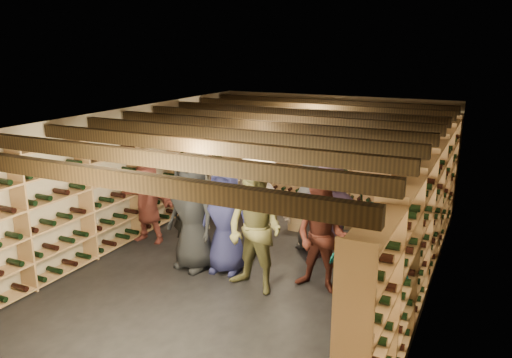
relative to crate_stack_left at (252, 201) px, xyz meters
The scene contains 23 objects.
ground 1.96m from the crate_stack_left, 59.70° to the right, with size 8.00×8.00×0.00m, color black.
walls 2.07m from the crate_stack_left, 59.70° to the right, with size 5.52×8.02×2.40m.
ceiling 2.75m from the crate_stack_left, 59.70° to the right, with size 5.50×8.00×0.01m, color beige.
ceiling_joists 2.65m from the crate_stack_left, 59.70° to the right, with size 5.40×7.12×0.18m.
wine_rack_left 2.39m from the crate_stack_left, 134.13° to the right, with size 0.32×7.50×2.15m.
wine_rack_right 3.96m from the crate_stack_left, 25.06° to the right, with size 0.32×7.50×2.15m.
wine_rack_back 2.47m from the crate_stack_left, 66.06° to the left, with size 4.70×0.30×2.15m.
crate_stack_left is the anchor object (origin of this frame).
crate_stack_right 1.15m from the crate_stack_left, ahead, with size 0.51×0.35×0.51m.
crate_loose 2.06m from the crate_stack_left, 14.12° to the left, with size 0.50×0.33×0.17m, color tan.
person_0 2.50m from the crate_stack_left, 86.34° to the right, with size 0.92×0.60×1.89m, color black.
person_1 2.05m from the crate_stack_left, 95.11° to the right, with size 0.57×0.37×1.55m, color black.
person_2 3.08m from the crate_stack_left, 62.64° to the right, with size 0.91×0.71×1.87m, color brown.
person_3 1.76m from the crate_stack_left, 60.86° to the right, with size 1.18×0.68×1.82m, color beige.
person_4 4.52m from the crate_stack_left, 45.56° to the right, with size 1.03×0.43×1.76m, color #116E70.
person_5 2.21m from the crate_stack_left, 123.68° to the right, with size 1.38×0.44×1.49m, color brown.
person_6 2.46m from the crate_stack_left, 73.37° to the right, with size 0.84×0.55×1.72m, color #1E204F.
person_7 1.23m from the crate_stack_left, 67.76° to the right, with size 0.68×0.44×1.85m, color gray.
person_8 3.22m from the crate_stack_left, 45.18° to the right, with size 0.80×0.62×1.64m, color #441B16.
person_9 1.28m from the crate_stack_left, 124.24° to the right, with size 1.21×0.70×1.88m, color #A7A398.
person_10 1.93m from the crate_stack_left, 10.86° to the right, with size 1.02×0.43×1.75m, color #244C2E.
person_11 2.40m from the crate_stack_left, 31.15° to the right, with size 1.61×0.51×1.73m, color slate.
person_12 1.87m from the crate_stack_left, 27.88° to the right, with size 0.80×0.52×1.63m, color #2D2E32.
Camera 1 is at (3.38, -7.07, 3.50)m, focal length 35.00 mm.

